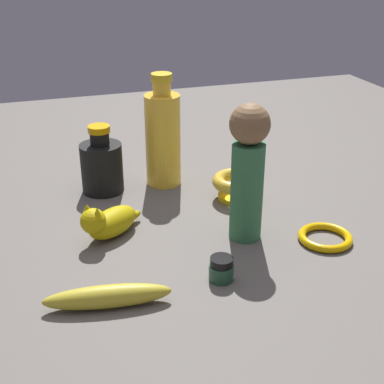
{
  "coord_description": "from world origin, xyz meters",
  "views": [
    {
      "loc": [
        0.29,
        0.89,
        0.51
      ],
      "look_at": [
        0.0,
        0.0,
        0.07
      ],
      "focal_mm": 50.78,
      "sensor_mm": 36.0,
      "label": 1
    }
  ],
  "objects_px": {
    "nail_polish_jar": "(221,269)",
    "bangle": "(325,237)",
    "person_figure_adult": "(248,168)",
    "bottle_short": "(102,165)",
    "cat_figurine": "(108,221)",
    "banana": "(108,296)",
    "bottle_tall": "(161,137)",
    "bowl": "(237,184)"
  },
  "relations": [
    {
      "from": "person_figure_adult",
      "to": "bottle_tall",
      "type": "xyz_separation_m",
      "value": [
        0.08,
        -0.28,
        -0.03
      ]
    },
    {
      "from": "bottle_tall",
      "to": "bowl",
      "type": "bearing_deg",
      "value": 135.44
    },
    {
      "from": "nail_polish_jar",
      "to": "bottle_short",
      "type": "relative_size",
      "value": 0.28
    },
    {
      "from": "bottle_short",
      "to": "nail_polish_jar",
      "type": "bearing_deg",
      "value": 107.34
    },
    {
      "from": "person_figure_adult",
      "to": "banana",
      "type": "xyz_separation_m",
      "value": [
        0.28,
        0.13,
        -0.12
      ]
    },
    {
      "from": "cat_figurine",
      "to": "bowl",
      "type": "bearing_deg",
      "value": -164.81
    },
    {
      "from": "banana",
      "to": "cat_figurine",
      "type": "bearing_deg",
      "value": -91.79
    },
    {
      "from": "banana",
      "to": "bottle_tall",
      "type": "height_order",
      "value": "bottle_tall"
    },
    {
      "from": "nail_polish_jar",
      "to": "bottle_tall",
      "type": "height_order",
      "value": "bottle_tall"
    },
    {
      "from": "bottle_tall",
      "to": "bottle_short",
      "type": "distance_m",
      "value": 0.14
    },
    {
      "from": "cat_figurine",
      "to": "nail_polish_jar",
      "type": "distance_m",
      "value": 0.25
    },
    {
      "from": "person_figure_adult",
      "to": "nail_polish_jar",
      "type": "distance_m",
      "value": 0.19
    },
    {
      "from": "cat_figurine",
      "to": "bangle",
      "type": "distance_m",
      "value": 0.4
    },
    {
      "from": "person_figure_adult",
      "to": "banana",
      "type": "relative_size",
      "value": 1.32
    },
    {
      "from": "cat_figurine",
      "to": "bottle_tall",
      "type": "distance_m",
      "value": 0.27
    },
    {
      "from": "person_figure_adult",
      "to": "nail_polish_jar",
      "type": "height_order",
      "value": "person_figure_adult"
    },
    {
      "from": "cat_figurine",
      "to": "banana",
      "type": "relative_size",
      "value": 0.67
    },
    {
      "from": "bowl",
      "to": "bangle",
      "type": "xyz_separation_m",
      "value": [
        -0.09,
        0.22,
        -0.03
      ]
    },
    {
      "from": "bottle_short",
      "to": "bowl",
      "type": "distance_m",
      "value": 0.3
    },
    {
      "from": "banana",
      "to": "nail_polish_jar",
      "type": "bearing_deg",
      "value": -166.97
    },
    {
      "from": "banana",
      "to": "bottle_short",
      "type": "xyz_separation_m",
      "value": [
        -0.06,
        -0.42,
        0.04
      ]
    },
    {
      "from": "cat_figurine",
      "to": "bottle_tall",
      "type": "bearing_deg",
      "value": -127.63
    },
    {
      "from": "banana",
      "to": "bowl",
      "type": "bearing_deg",
      "value": -129.94
    },
    {
      "from": "cat_figurine",
      "to": "banana",
      "type": "bearing_deg",
      "value": 79.35
    },
    {
      "from": "nail_polish_jar",
      "to": "banana",
      "type": "xyz_separation_m",
      "value": [
        0.19,
        0.01,
        -0.0
      ]
    },
    {
      "from": "nail_polish_jar",
      "to": "bangle",
      "type": "relative_size",
      "value": 0.41
    },
    {
      "from": "cat_figurine",
      "to": "bottle_short",
      "type": "xyz_separation_m",
      "value": [
        -0.02,
        -0.21,
        0.03
      ]
    },
    {
      "from": "bottle_short",
      "to": "bowl",
      "type": "height_order",
      "value": "bottle_short"
    },
    {
      "from": "person_figure_adult",
      "to": "bangle",
      "type": "relative_size",
      "value": 2.56
    },
    {
      "from": "person_figure_adult",
      "to": "bangle",
      "type": "bearing_deg",
      "value": 155.54
    },
    {
      "from": "bottle_short",
      "to": "bangle",
      "type": "bearing_deg",
      "value": 135.6
    },
    {
      "from": "bottle_tall",
      "to": "nail_polish_jar",
      "type": "bearing_deg",
      "value": 88.68
    },
    {
      "from": "bottle_short",
      "to": "bangle",
      "type": "relative_size",
      "value": 1.5
    },
    {
      "from": "bowl",
      "to": "bangle",
      "type": "distance_m",
      "value": 0.24
    },
    {
      "from": "nail_polish_jar",
      "to": "bottle_tall",
      "type": "relative_size",
      "value": 0.16
    },
    {
      "from": "banana",
      "to": "bottle_tall",
      "type": "bearing_deg",
      "value": -106.68
    },
    {
      "from": "cat_figurine",
      "to": "bowl",
      "type": "relative_size",
      "value": 1.23
    },
    {
      "from": "person_figure_adult",
      "to": "cat_figurine",
      "type": "distance_m",
      "value": 0.28
    },
    {
      "from": "bowl",
      "to": "bottle_short",
      "type": "bearing_deg",
      "value": -25.89
    },
    {
      "from": "bottle_short",
      "to": "bowl",
      "type": "relative_size",
      "value": 1.42
    },
    {
      "from": "person_figure_adult",
      "to": "bottle_short",
      "type": "xyz_separation_m",
      "value": [
        0.22,
        -0.28,
        -0.08
      ]
    },
    {
      "from": "nail_polish_jar",
      "to": "banana",
      "type": "bearing_deg",
      "value": 4.17
    }
  ]
}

